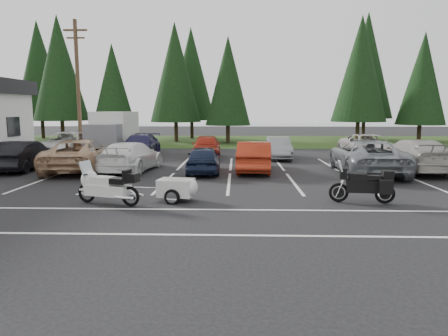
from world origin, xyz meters
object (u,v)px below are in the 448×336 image
touring_motorcycle (108,183)px  car_near_3 (131,157)px  car_near_2 (81,155)px  car_far_2 (207,146)px  car_near_5 (254,156)px  car_far_3 (278,148)px  box_truck (111,133)px  car_far_1 (140,146)px  car_near_1 (24,155)px  adventure_motorcycle (362,182)px  car_near_4 (204,159)px  car_near_7 (414,155)px  cargo_trailer (176,190)px  car_near_6 (367,157)px  utility_pole (78,85)px  car_far_4 (369,147)px  car_far_0 (68,144)px

touring_motorcycle → car_near_3: bearing=116.4°
car_near_2 → car_far_2: size_ratio=1.33×
car_near_5 → car_far_3: size_ratio=1.11×
box_truck → car_far_1: 3.33m
car_near_1 → car_near_5: (11.64, -0.10, 0.00)m
touring_motorcycle → adventure_motorcycle: 8.22m
car_near_3 → car_near_4: (3.64, -0.40, -0.07)m
car_near_3 → car_near_7: (13.97, 0.40, 0.08)m
car_near_3 → car_near_4: 3.67m
car_near_4 → car_far_1: 8.21m
car_far_3 → cargo_trailer: (-4.62, -12.00, -0.29)m
car_far_2 → adventure_motorcycle: size_ratio=1.87×
car_near_4 → car_far_2: 6.14m
car_near_6 → car_far_3: (-3.57, 5.88, -0.15)m
car_far_1 → car_near_7: bearing=-21.5°
utility_pole → box_truck: utility_pole is taller
utility_pole → box_truck: size_ratio=1.61×
car_near_2 → car_far_3: (10.34, 5.48, -0.13)m
car_near_1 → car_far_2: (8.86, 5.47, -0.01)m
car_far_3 → car_far_4: 5.57m
car_near_1 → car_far_3: car_near_1 is taller
car_far_0 → car_far_4: (19.24, -0.79, -0.04)m
car_near_7 → car_far_2: 11.90m
car_far_1 → cargo_trailer: (4.31, -12.82, -0.34)m
car_near_3 → car_far_4: car_far_4 is taller
car_near_2 → car_near_4: bearing=170.3°
car_far_0 → car_far_1: (4.74, 0.09, -0.08)m
car_far_0 → car_far_4: car_far_0 is taller
utility_pole → car_far_0: utility_pole is taller
car_far_1 → car_near_2: bearing=-102.7°
car_near_1 → car_near_2: size_ratio=0.79×
car_near_4 → car_far_0: (-9.46, 6.63, 0.14)m
utility_pole → car_far_4: 19.55m
box_truck → utility_pole: bearing=-166.0°
car_near_1 → car_far_2: size_ratio=1.05×
touring_motorcycle → adventure_motorcycle: size_ratio=1.10×
car_near_4 → cargo_trailer: bearing=84.2°
car_far_2 → cargo_trailer: (-0.09, -12.22, -0.35)m
car_near_5 → cargo_trailer: bearing=70.1°
car_near_3 → adventure_motorcycle: (9.32, -6.54, -0.03)m
car_near_6 → car_far_0: bearing=-18.1°
car_near_2 → car_near_3: (2.50, -0.02, -0.06)m
car_far_2 → car_far_4: car_far_4 is taller
car_near_2 → touring_motorcycle: (3.61, -7.04, -0.10)m
car_near_6 → adventure_motorcycle: 6.50m
car_far_0 → car_far_4: bearing=-6.7°
box_truck → cargo_trailer: (6.81, -14.88, -1.07)m
adventure_motorcycle → car_near_2: bearing=158.2°
car_near_3 → car_far_3: size_ratio=1.25×
car_near_6 → car_far_1: car_near_6 is taller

